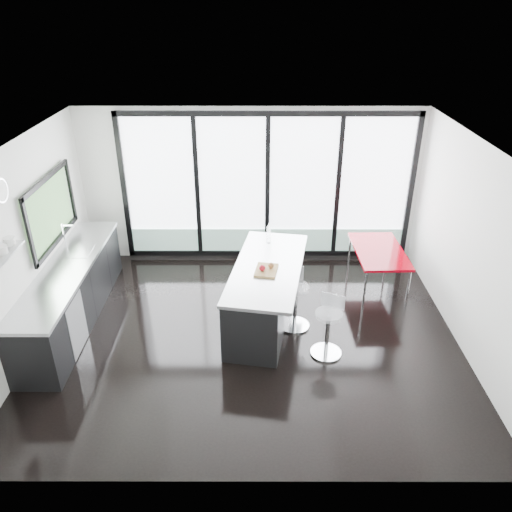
{
  "coord_description": "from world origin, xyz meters",
  "views": [
    {
      "loc": [
        0.11,
        -5.95,
        4.44
      ],
      "look_at": [
        0.1,
        0.3,
        1.15
      ],
      "focal_mm": 35.0,
      "sensor_mm": 36.0,
      "label": 1
    }
  ],
  "objects_px": {
    "island": "(263,292)",
    "bar_stool_far": "(295,306)",
    "bar_stool_near": "(327,333)",
    "red_table": "(377,269)"
  },
  "relations": [
    {
      "from": "island",
      "to": "bar_stool_far",
      "type": "height_order",
      "value": "island"
    },
    {
      "from": "bar_stool_near",
      "to": "red_table",
      "type": "bearing_deg",
      "value": 83.87
    },
    {
      "from": "red_table",
      "to": "bar_stool_far",
      "type": "bearing_deg",
      "value": -142.52
    },
    {
      "from": "bar_stool_far",
      "to": "red_table",
      "type": "height_order",
      "value": "red_table"
    },
    {
      "from": "bar_stool_near",
      "to": "bar_stool_far",
      "type": "distance_m",
      "value": 0.76
    },
    {
      "from": "island",
      "to": "bar_stool_near",
      "type": "distance_m",
      "value": 1.22
    },
    {
      "from": "bar_stool_far",
      "to": "red_table",
      "type": "bearing_deg",
      "value": 19.66
    },
    {
      "from": "bar_stool_near",
      "to": "bar_stool_far",
      "type": "relative_size",
      "value": 0.96
    },
    {
      "from": "island",
      "to": "bar_stool_near",
      "type": "relative_size",
      "value": 3.53
    },
    {
      "from": "bar_stool_far",
      "to": "red_table",
      "type": "xyz_separation_m",
      "value": [
        1.44,
        1.1,
        0.01
      ]
    }
  ]
}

